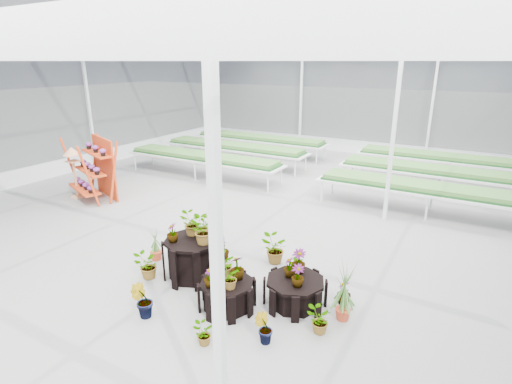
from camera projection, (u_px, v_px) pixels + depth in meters
The scene contains 10 objects.
ground_plane at pixel (213, 252), 9.23m from camera, with size 24.00×24.00×0.00m, color gray.
greenhouse_shell at pixel (209, 157), 8.53m from camera, with size 18.00×24.00×4.50m, color white, non-canonical shape.
steel_frame at pixel (209, 157), 8.53m from camera, with size 18.00×24.00×4.50m, color silver, non-canonical shape.
nursery_benches at pixel (324, 166), 15.04m from camera, with size 16.00×7.00×0.84m, color silver, non-canonical shape.
plinth_tall at pixel (194, 258), 8.07m from camera, with size 1.20×1.20×0.82m, color black.
plinth_mid at pixel (227, 295), 7.06m from camera, with size 0.99×0.99×0.52m, color black.
plinth_low at pixel (295, 292), 7.17m from camera, with size 1.10×1.10×0.50m, color black.
shelf_rack at pixel (92, 169), 12.53m from camera, with size 1.82×0.96×1.93m, color #BA3713, non-canonical shape.
bird_table at pixel (75, 173), 12.63m from camera, with size 0.40×0.40×1.66m, color tan, non-canonical shape.
nursery_plants at pixel (235, 263), 7.61m from camera, with size 4.67×3.45×1.37m.
Camera 1 is at (4.99, -6.75, 4.20)m, focal length 28.00 mm.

